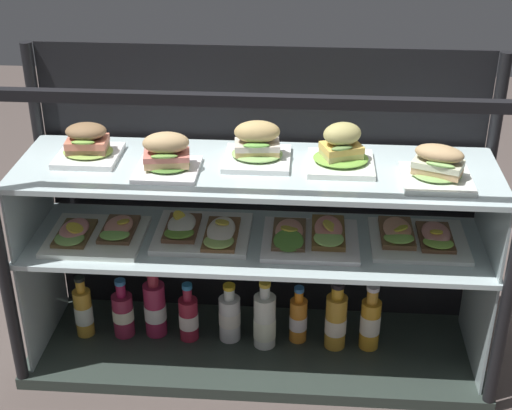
% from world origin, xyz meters
% --- Properties ---
extents(ground_plane, '(6.00, 6.00, 0.02)m').
position_xyz_m(ground_plane, '(0.00, 0.00, -0.01)').
color(ground_plane, '#4E433F').
rests_on(ground_plane, ground).
extents(case_base_deck, '(1.44, 0.44, 0.04)m').
position_xyz_m(case_base_deck, '(0.00, 0.00, 0.02)').
color(case_base_deck, '#2D3731').
rests_on(case_base_deck, ground).
extents(case_frame, '(1.44, 0.44, 0.96)m').
position_xyz_m(case_frame, '(0.00, 0.12, 0.53)').
color(case_frame, black).
rests_on(case_frame, ground).
extents(riser_lower_tier, '(1.36, 0.37, 0.38)m').
position_xyz_m(riser_lower_tier, '(0.00, 0.00, 0.23)').
color(riser_lower_tier, silver).
rests_on(riser_lower_tier, case_base_deck).
extents(shelf_lower_glass, '(1.38, 0.39, 0.02)m').
position_xyz_m(shelf_lower_glass, '(0.00, 0.00, 0.42)').
color(shelf_lower_glass, silver).
rests_on(shelf_lower_glass, riser_lower_tier).
extents(riser_upper_tier, '(1.36, 0.37, 0.22)m').
position_xyz_m(riser_upper_tier, '(0.00, 0.00, 0.54)').
color(riser_upper_tier, silver).
rests_on(riser_upper_tier, shelf_lower_glass).
extents(shelf_upper_glass, '(1.38, 0.39, 0.02)m').
position_xyz_m(shelf_upper_glass, '(0.00, 0.00, 0.66)').
color(shelf_upper_glass, silver).
rests_on(shelf_upper_glass, riser_upper_tier).
extents(plated_roll_sandwich_far_right, '(0.18, 0.18, 0.11)m').
position_xyz_m(plated_roll_sandwich_far_right, '(-0.49, 0.03, 0.71)').
color(plated_roll_sandwich_far_right, white).
rests_on(plated_roll_sandwich_far_right, shelf_upper_glass).
extents(plated_roll_sandwich_mid_left, '(0.18, 0.18, 0.12)m').
position_xyz_m(plated_roll_sandwich_mid_left, '(-0.25, -0.05, 0.72)').
color(plated_roll_sandwich_mid_left, white).
rests_on(plated_roll_sandwich_mid_left, shelf_upper_glass).
extents(plated_roll_sandwich_right_of_center, '(0.19, 0.19, 0.12)m').
position_xyz_m(plated_roll_sandwich_right_of_center, '(-0.00, 0.04, 0.72)').
color(plated_roll_sandwich_right_of_center, white).
rests_on(plated_roll_sandwich_right_of_center, shelf_upper_glass).
extents(plated_roll_sandwich_mid_right, '(0.19, 0.19, 0.13)m').
position_xyz_m(plated_roll_sandwich_mid_right, '(0.24, 0.02, 0.72)').
color(plated_roll_sandwich_mid_right, white).
rests_on(plated_roll_sandwich_mid_right, shelf_upper_glass).
extents(plated_roll_sandwich_near_left_corner, '(0.19, 0.19, 0.11)m').
position_xyz_m(plated_roll_sandwich_near_left_corner, '(0.50, -0.05, 0.71)').
color(plated_roll_sandwich_near_left_corner, white).
rests_on(plated_roll_sandwich_near_left_corner, shelf_upper_glass).
extents(open_sandwich_tray_center, '(0.28, 0.25, 0.06)m').
position_xyz_m(open_sandwich_tray_center, '(-0.48, -0.03, 0.45)').
color(open_sandwich_tray_center, white).
rests_on(open_sandwich_tray_center, shelf_lower_glass).
extents(open_sandwich_tray_mid_right, '(0.28, 0.27, 0.06)m').
position_xyz_m(open_sandwich_tray_mid_right, '(-0.16, 0.00, 0.45)').
color(open_sandwich_tray_mid_right, white).
rests_on(open_sandwich_tray_mid_right, shelf_lower_glass).
extents(open_sandwich_tray_near_left_corner, '(0.28, 0.25, 0.06)m').
position_xyz_m(open_sandwich_tray_near_left_corner, '(0.16, 0.00, 0.45)').
color(open_sandwich_tray_near_left_corner, white).
rests_on(open_sandwich_tray_near_left_corner, shelf_lower_glass).
extents(open_sandwich_tray_near_right_corner, '(0.28, 0.25, 0.06)m').
position_xyz_m(open_sandwich_tray_near_right_corner, '(0.48, 0.02, 0.45)').
color(open_sandwich_tray_near_right_corner, white).
rests_on(open_sandwich_tray_near_right_corner, shelf_lower_glass).
extents(juice_bottle_front_fourth, '(0.06, 0.06, 0.22)m').
position_xyz_m(juice_bottle_front_fourth, '(-0.56, 0.02, 0.13)').
color(juice_bottle_front_fourth, gold).
rests_on(juice_bottle_front_fourth, case_base_deck).
extents(juice_bottle_front_second, '(0.07, 0.07, 0.21)m').
position_xyz_m(juice_bottle_front_second, '(-0.44, 0.03, 0.12)').
color(juice_bottle_front_second, '#9A2847').
rests_on(juice_bottle_front_second, case_base_deck).
extents(juice_bottle_front_right_end, '(0.07, 0.07, 0.25)m').
position_xyz_m(juice_bottle_front_right_end, '(-0.33, 0.04, 0.14)').
color(juice_bottle_front_right_end, '#A2254A').
rests_on(juice_bottle_front_right_end, case_base_deck).
extents(juice_bottle_tucked_behind, '(0.06, 0.06, 0.21)m').
position_xyz_m(juice_bottle_tucked_behind, '(-0.22, 0.03, 0.12)').
color(juice_bottle_tucked_behind, '#A22238').
rests_on(juice_bottle_tucked_behind, case_base_deck).
extents(juice_bottle_front_left_end, '(0.07, 0.07, 0.21)m').
position_xyz_m(juice_bottle_front_left_end, '(-0.09, 0.03, 0.12)').
color(juice_bottle_front_left_end, white).
rests_on(juice_bottle_front_left_end, case_base_deck).
extents(juice_bottle_back_center, '(0.07, 0.07, 0.24)m').
position_xyz_m(juice_bottle_back_center, '(0.03, 0.01, 0.13)').
color(juice_bottle_back_center, white).
rests_on(juice_bottle_back_center, case_base_deck).
extents(juice_bottle_near_post, '(0.06, 0.06, 0.20)m').
position_xyz_m(juice_bottle_near_post, '(0.13, 0.04, 0.12)').
color(juice_bottle_near_post, orange).
rests_on(juice_bottle_near_post, case_base_deck).
extents(juice_bottle_back_right, '(0.07, 0.07, 0.24)m').
position_xyz_m(juice_bottle_back_right, '(0.25, 0.02, 0.14)').
color(juice_bottle_back_right, gold).
rests_on(juice_bottle_back_right, case_base_deck).
extents(juice_bottle_back_left, '(0.06, 0.06, 0.23)m').
position_xyz_m(juice_bottle_back_left, '(0.36, 0.02, 0.13)').
color(juice_bottle_back_left, gold).
rests_on(juice_bottle_back_left, case_base_deck).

